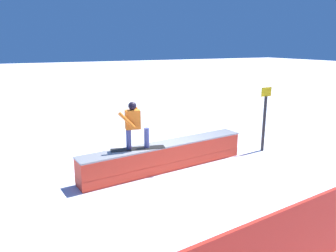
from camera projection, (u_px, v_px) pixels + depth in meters
ground_plane at (166, 169)px, 9.51m from camera, size 120.00×120.00×0.00m
grind_box at (166, 157)px, 9.42m from camera, size 5.22×1.21×0.78m
snowboarder at (134, 124)px, 8.65m from camera, size 1.51×0.61×1.31m
safety_fence at (303, 236)px, 5.07m from camera, size 13.19×1.55×1.26m
trail_marker at (264, 118)px, 10.85m from camera, size 0.40×0.10×2.18m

